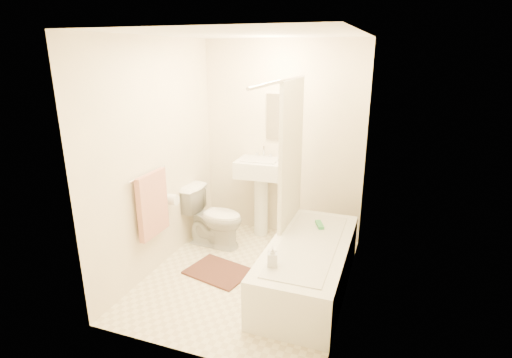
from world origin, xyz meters
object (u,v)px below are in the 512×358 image
(toilet, at_px, (214,217))
(bathtub, at_px, (308,266))
(bath_mat, at_px, (218,271))
(soap_bottle, at_px, (272,257))
(sink, at_px, (261,195))

(toilet, xyz_separation_m, bathtub, (1.28, -0.54, -0.12))
(toilet, height_order, bathtub, toilet)
(bathtub, distance_m, bath_mat, 0.98)
(bath_mat, bearing_deg, bathtub, 3.04)
(bath_mat, distance_m, soap_bottle, 1.05)
(sink, xyz_separation_m, soap_bottle, (0.63, -1.50, 0.03))
(toilet, relative_size, sink, 0.67)
(soap_bottle, bearing_deg, bath_mat, 147.88)
(soap_bottle, bearing_deg, sink, 112.86)
(toilet, relative_size, bathtub, 0.43)
(sink, xyz_separation_m, bathtub, (0.84, -0.98, -0.30))
(toilet, height_order, soap_bottle, toilet)
(bathtub, bearing_deg, soap_bottle, -111.68)
(toilet, relative_size, bath_mat, 1.14)
(toilet, distance_m, soap_bottle, 1.52)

